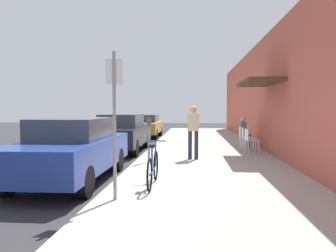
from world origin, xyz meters
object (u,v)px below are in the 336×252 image
(parked_car_2, at_px, (145,125))
(parking_meter, at_px, (149,137))
(cafe_chair_0, at_px, (250,139))
(cafe_chair_1, at_px, (246,137))
(pedestrian_standing, at_px, (193,128))
(seated_patron_2, at_px, (245,131))
(bicycle_0, at_px, (153,168))
(cafe_chair_2, at_px, (243,135))
(parked_car_0, at_px, (72,149))
(street_sign, at_px, (114,114))
(parked_car_1, at_px, (121,132))

(parked_car_2, height_order, parking_meter, parking_meter)
(cafe_chair_0, height_order, cafe_chair_1, same)
(parking_meter, distance_m, cafe_chair_1, 4.62)
(pedestrian_standing, bearing_deg, seated_patron_2, 56.84)
(bicycle_0, relative_size, cafe_chair_0, 1.97)
(parked_car_2, relative_size, cafe_chair_2, 5.06)
(parked_car_0, height_order, parking_meter, parked_car_0)
(street_sign, relative_size, pedestrian_standing, 1.53)
(bicycle_0, bearing_deg, cafe_chair_0, 60.85)
(parking_meter, relative_size, cafe_chair_1, 1.52)
(parked_car_0, bearing_deg, seated_patron_2, 50.41)
(parked_car_2, distance_m, bicycle_0, 12.59)
(parked_car_0, relative_size, cafe_chair_0, 5.06)
(bicycle_0, height_order, cafe_chair_2, bicycle_0)
(cafe_chair_2, xyz_separation_m, seated_patron_2, (0.06, -0.00, 0.19))
(parked_car_1, relative_size, parked_car_2, 1.00)
(street_sign, bearing_deg, bicycle_0, 63.63)
(parked_car_1, height_order, cafe_chair_0, parked_car_1)
(parking_meter, relative_size, cafe_chair_0, 1.52)
(parked_car_2, distance_m, seated_patron_2, 7.52)
(street_sign, bearing_deg, cafe_chair_2, 66.49)
(pedestrian_standing, bearing_deg, parked_car_1, 138.63)
(parking_meter, height_order, cafe_chair_0, parking_meter)
(cafe_chair_1, xyz_separation_m, pedestrian_standing, (-2.05, -2.52, 0.50))
(parking_meter, relative_size, seated_patron_2, 1.02)
(parked_car_1, xyz_separation_m, parked_car_2, (0.00, 6.32, -0.05))
(parked_car_2, height_order, pedestrian_standing, pedestrian_standing)
(parked_car_0, height_order, pedestrian_standing, pedestrian_standing)
(cafe_chair_1, bearing_deg, parking_meter, -137.25)
(parked_car_0, bearing_deg, bicycle_0, -20.53)
(cafe_chair_0, distance_m, cafe_chair_1, 0.89)
(seated_patron_2, bearing_deg, pedestrian_standing, -123.16)
(parked_car_2, xyz_separation_m, seated_patron_2, (5.00, -5.62, 0.10))
(parked_car_1, height_order, cafe_chair_2, parked_car_1)
(cafe_chair_1, distance_m, pedestrian_standing, 3.29)
(street_sign, height_order, cafe_chair_2, street_sign)
(cafe_chair_1, bearing_deg, street_sign, -115.59)
(parked_car_1, bearing_deg, pedestrian_standing, -41.37)
(street_sign, bearing_deg, pedestrian_standing, 73.48)
(street_sign, height_order, cafe_chair_1, street_sign)
(cafe_chair_0, xyz_separation_m, seated_patron_2, (0.06, 1.61, 0.19))
(parked_car_0, bearing_deg, parked_car_1, 90.00)
(seated_patron_2, bearing_deg, bicycle_0, -113.48)
(parked_car_0, distance_m, street_sign, 2.54)
(cafe_chair_1, relative_size, cafe_chair_2, 1.00)
(parked_car_0, distance_m, cafe_chair_2, 7.80)
(street_sign, bearing_deg, parked_car_2, 96.33)
(cafe_chair_0, bearing_deg, parked_car_1, 169.51)
(parked_car_0, distance_m, cafe_chair_0, 6.63)
(cafe_chair_1, bearing_deg, cafe_chair_2, 90.00)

